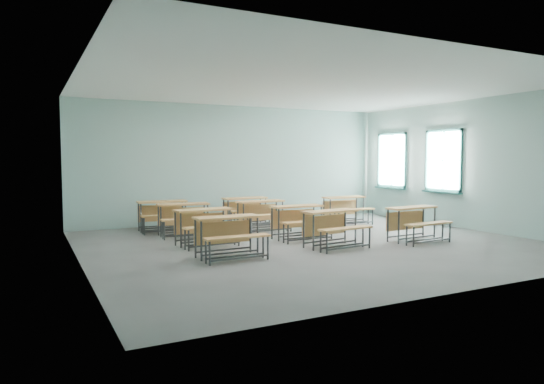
{
  "coord_description": "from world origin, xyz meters",
  "views": [
    {
      "loc": [
        -5.26,
        -8.45,
        1.76
      ],
      "look_at": [
        -0.35,
        1.2,
        1.0
      ],
      "focal_mm": 32.0,
      "sensor_mm": 36.0,
      "label": 1
    }
  ],
  "objects": [
    {
      "name": "desk_unit_r2c0",
      "position": [
        -2.09,
        2.16,
        0.49
      ],
      "size": [
        1.22,
        0.87,
        0.73
      ],
      "rotation": [
        0.0,
        0.0,
        -0.07
      ],
      "color": "#CD8B4A",
      "rests_on": "ground"
    },
    {
      "name": "desk_unit_r3c1",
      "position": [
        -0.14,
        3.08,
        0.49
      ],
      "size": [
        1.17,
        0.79,
        0.73
      ],
      "rotation": [
        0.0,
        0.0,
        0.0
      ],
      "color": "#CD8B4A",
      "rests_on": "ground"
    },
    {
      "name": "desk_unit_r0c0",
      "position": [
        -2.09,
        -0.56,
        0.49
      ],
      "size": [
        1.18,
        0.8,
        0.73
      ],
      "rotation": [
        0.0,
        0.0,
        0.01
      ],
      "color": "#CD8B4A",
      "rests_on": "ground"
    },
    {
      "name": "desk_unit_r0c2",
      "position": [
        2.04,
        -0.78,
        0.49
      ],
      "size": [
        1.22,
        0.86,
        0.73
      ],
      "rotation": [
        0.0,
        0.0,
        0.07
      ],
      "color": "#CD8B4A",
      "rests_on": "ground"
    },
    {
      "name": "desk_unit_r2c2",
      "position": [
        2.35,
        2.14,
        0.49
      ],
      "size": [
        1.17,
        0.8,
        0.73
      ],
      "rotation": [
        0.0,
        0.0,
        -0.01
      ],
      "color": "#CD8B4A",
      "rests_on": "ground"
    },
    {
      "name": "desk_unit_r0c1",
      "position": [
        0.1,
        -0.58,
        0.49
      ],
      "size": [
        1.24,
        0.9,
        0.73
      ],
      "rotation": [
        0.0,
        0.0,
        0.1
      ],
      "color": "#CD8B4A",
      "rests_on": "ground"
    },
    {
      "name": "desk_unit_r2c1",
      "position": [
        -0.18,
        2.03,
        0.49
      ],
      "size": [
        1.19,
        0.83,
        0.73
      ],
      "rotation": [
        0.0,
        0.0,
        0.04
      ],
      "color": "#CD8B4A",
      "rests_on": "ground"
    },
    {
      "name": "room",
      "position": [
        0.08,
        0.03,
        1.6
      ],
      "size": [
        9.04,
        8.04,
        3.24
      ],
      "color": "slate",
      "rests_on": "ground"
    },
    {
      "name": "desk_unit_r1c0",
      "position": [
        -2.06,
        0.82,
        0.49
      ],
      "size": [
        1.22,
        0.87,
        0.73
      ],
      "rotation": [
        0.0,
        0.0,
        0.07
      ],
      "color": "#CD8B4A",
      "rests_on": "ground"
    },
    {
      "name": "desk_unit_r3c0",
      "position": [
        -2.34,
        3.05,
        0.49
      ],
      "size": [
        1.19,
        0.82,
        0.73
      ],
      "rotation": [
        0.0,
        0.0,
        -0.04
      ],
      "color": "#CD8B4A",
      "rests_on": "ground"
    },
    {
      "name": "desk_unit_r1c1",
      "position": [
        0.0,
        0.58,
        0.49
      ],
      "size": [
        1.17,
        0.79,
        0.73
      ],
      "rotation": [
        0.0,
        0.0,
        0.01
      ],
      "color": "#CD8B4A",
      "rests_on": "ground"
    }
  ]
}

